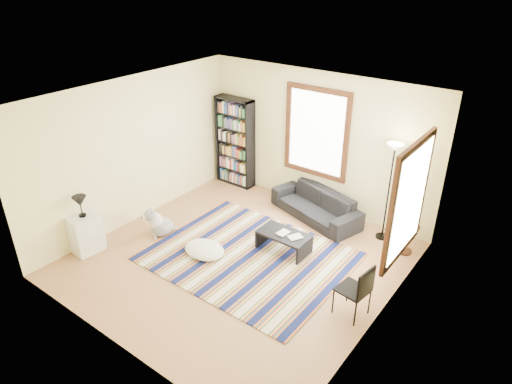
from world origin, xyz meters
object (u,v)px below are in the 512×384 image
Objects in this scene: side_table at (406,239)px; dog at (161,221)px; sofa at (316,205)px; folding_chair at (353,290)px; bookshelf at (235,142)px; floor_lamp at (388,193)px; floor_cushion at (204,250)px; coffee_table at (284,242)px; white_cabinet at (86,233)px.

side_table is 0.93× the size of dog.
folding_chair is (1.83, -2.11, 0.15)m from sofa.
sofa is 1.88m from side_table.
bookshelf is 3.44× the size of dog.
floor_lamp is 4.16m from dog.
floor_lamp is at bearing 20.71° from sofa.
floor_lamp is 3.44× the size of side_table.
floor_lamp reaches higher than side_table.
side_table is (2.77, 2.19, 0.17)m from floor_cushion.
coffee_table is 1.55× the size of dog.
coffee_table is 1.29× the size of white_cabinet.
side_table is at bearing -5.24° from bookshelf.
bookshelf is 3.70× the size of side_table.
sofa is 2.13× the size of coffee_table.
floor_cushion is at bearing -141.71° from side_table.
side_table is at bearing -22.85° from floor_lamp.
dog reaches higher than sofa.
bookshelf is 3.04m from coffee_table.
floor_lamp is (2.27, 2.40, 0.83)m from floor_cushion.
floor_lamp is (1.22, 1.47, 0.75)m from coffee_table.
sofa is 4.33m from white_cabinet.
bookshelf reaches higher than side_table.
white_cabinet is at bearing -146.55° from floor_cushion.
sofa is 3.56× the size of side_table.
floor_lamp is (3.65, -0.17, -0.07)m from bookshelf.
white_cabinet is at bearing -155.18° from folding_chair.
sofa is 0.96× the size of bookshelf.
white_cabinet reaches higher than coffee_table.
side_table is 2.01m from folding_chair.
dog is (-3.84, -2.18, 0.02)m from side_table.
floor_cushion is 0.41× the size of floor_lamp.
white_cabinet is 1.33m from dog.
sofa is at bearing 96.38° from coffee_table.
dog is (-3.79, -0.18, -0.14)m from folding_chair.
sofa reaches higher than side_table.
sofa reaches higher than floor_cushion.
dog reaches higher than floor_cushion.
white_cabinet reaches higher than sofa.
folding_chair is (0.45, -2.21, -0.50)m from floor_lamp.
dog is at bearing -144.40° from floor_lamp.
coffee_table is at bearing -67.06° from sofa.
white_cabinet reaches higher than dog.
white_cabinet is (-4.45, -1.33, -0.08)m from folding_chair.
side_table is at bearing 96.80° from folding_chair.
sofa is at bearing 72.08° from dog.
coffee_table is 1.17× the size of floor_cushion.
floor_cushion is 2.09m from white_cabinet.
sofa is at bearing 68.77° from floor_cushion.
floor_lamp is at bearing 157.15° from side_table.
bookshelf is at bearing 158.05° from folding_chair.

